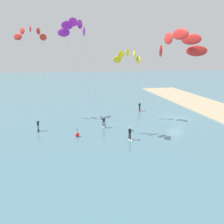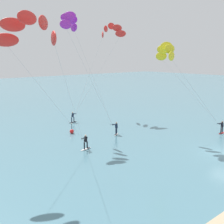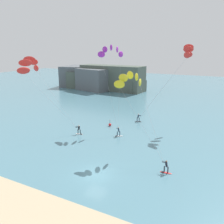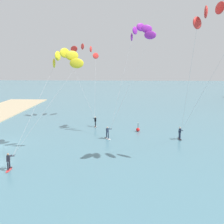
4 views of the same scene
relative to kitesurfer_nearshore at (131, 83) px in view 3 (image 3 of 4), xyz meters
The scene contains 7 objects.
ground_plane 13.19m from the kitesurfer_nearshore, 95.91° to the right, with size 240.00×240.00×0.00m, color slate.
kitesurfer_nearshore is the anchor object (origin of this frame).
kitesurfer_mid_water 16.40m from the kitesurfer_nearshore, 75.75° to the left, with size 10.70×5.46×15.56m.
kitesurfer_far_out 12.52m from the kitesurfer_nearshore, 131.57° to the left, with size 6.74×7.00×15.50m.
kitesurfer_downwind 18.33m from the kitesurfer_nearshore, behind, with size 10.27×6.65×13.53m.
marker_buoy 15.79m from the kitesurfer_nearshore, 132.68° to the left, with size 0.56×0.56×1.38m.
distant_headland 59.84m from the kitesurfer_nearshore, 125.56° to the left, with size 35.46×20.52×8.86m.
Camera 3 is at (14.25, -22.51, 14.84)m, focal length 38.93 mm.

